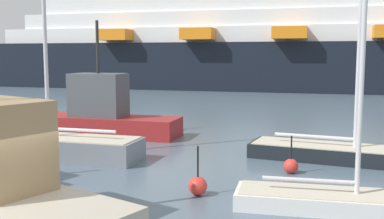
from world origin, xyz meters
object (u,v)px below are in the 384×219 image
Objects in this scene: sailboat_1 at (339,197)px; channel_buoy_1 at (198,186)px; fishing_boat_2 at (0,183)px; sailboat_3 at (60,143)px; sailboat_0 at (340,149)px; cruise_ship at (381,47)px; fishing_boat_3 at (103,114)px; channel_buoy_2 at (291,166)px.

channel_buoy_1 is at bearing 172.72° from sailboat_1.
fishing_boat_2 is 5.78m from channel_buoy_1.
sailboat_3 is 8.86× the size of channel_buoy_1.
sailboat_0 is 0.82× the size of sailboat_3.
cruise_ship reaches higher than sailboat_0.
sailboat_3 is at bearing 158.01° from sailboat_1.
fishing_boat_2 is 13.49m from fishing_boat_3.
cruise_ship is (7.19, 47.64, 5.00)m from channel_buoy_1.
fishing_boat_3 reaches higher than channel_buoy_2.
channel_buoy_2 is (-1.65, -2.72, -0.23)m from sailboat_0.
sailboat_3 is at bearing -175.71° from channel_buoy_2.
cruise_ship is (4.81, 43.93, 5.03)m from channel_buoy_2.
sailboat_3 is at bearing 157.44° from channel_buoy_1.
cruise_ship is (11.04, 51.86, 4.16)m from fishing_boat_2.
channel_buoy_1 is 0.01× the size of cruise_ship.
channel_buoy_2 is (9.59, 0.72, -0.37)m from sailboat_3.
channel_buoy_1 is (-4.22, -0.00, -0.09)m from sailboat_1.
fishing_boat_3 is 5.22× the size of channel_buoy_1.
sailboat_3 is 5.64m from fishing_boat_3.
sailboat_0 is at bearing 57.99° from channel_buoy_1.
sailboat_1 is 4.15m from channel_buoy_2.
cruise_ship is at bearing -111.64° from sailboat_3.
channel_buoy_2 is at bearing 57.37° from channel_buoy_1.
sailboat_1 is 1.06× the size of fishing_boat_3.
sailboat_1 is 47.98m from cruise_ship.
channel_buoy_2 is (10.73, -4.79, -0.88)m from fishing_boat_3.
sailboat_1 is 11.82m from sailboat_3.
sailboat_1 is 0.08× the size of cruise_ship.
cruise_ship reaches higher than fishing_boat_2.
fishing_boat_3 is 0.08× the size of cruise_ship.
channel_buoy_2 is at bearing -100.12° from cruise_ship.
fishing_boat_2 is at bearing 105.40° from fishing_boat_3.
channel_buoy_2 is at bearing 151.91° from fishing_boat_3.
sailboat_1 is 1.09× the size of fishing_boat_2.
fishing_boat_3 is at bearing 155.96° from channel_buoy_2.
sailboat_0 reaches higher than channel_buoy_1.
fishing_boat_3 is 5.80× the size of channel_buoy_2.
fishing_boat_2 is 0.07× the size of cruise_ship.
sailboat_1 reaches higher than fishing_boat_3.
fishing_boat_2 is at bearing -159.75° from sailboat_1.
cruise_ship reaches higher than sailboat_1.
sailboat_0 is at bearing -109.78° from fishing_boat_2.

